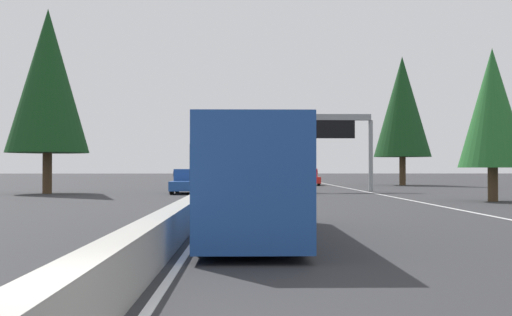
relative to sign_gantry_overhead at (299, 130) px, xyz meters
The scene contains 13 objects.
ground_plane 15.77m from the sign_gantry_overhead, 23.85° to the left, with size 320.00×320.00×0.00m, color #2D2D30.
median_barrier 34.56m from the sign_gantry_overhead, 10.66° to the left, with size 180.00×0.56×0.90m, color #9E9B93.
shoulder_stripe_right 24.81m from the sign_gantry_overhead, 13.05° to the right, with size 160.00×0.16×0.01m, color silver.
shoulder_stripe_median 24.88m from the sign_gantry_overhead, 13.74° to the left, with size 160.00×0.16×0.01m, color silver.
sign_gantry_overhead is the anchor object (origin of this frame).
bus_far_center 34.43m from the sign_gantry_overhead, behind, with size 11.50×2.55×3.10m.
sedan_near_center 7.08m from the sign_gantry_overhead, 133.70° to the left, with size 4.40×1.80×1.47m.
pickup_mid_right 20.18m from the sign_gantry_overhead, ahead, with size 5.60×2.00×1.86m.
sedan_far_right 71.26m from the sign_gantry_overhead, ahead, with size 4.40×1.80×1.47m.
oncoming_near 10.41m from the sign_gantry_overhead, 110.38° to the left, with size 5.60×2.00×1.86m.
conifer_right_near 18.49m from the sign_gantry_overhead, 147.28° to the right, with size 3.94×3.94×8.96m.
conifer_right_mid 23.71m from the sign_gantry_overhead, 34.96° to the right, with size 6.42×6.42×14.60m.
conifer_left_near 20.11m from the sign_gantry_overhead, 100.65° to the left, with size 6.21×6.21×14.12m.
Camera 1 is at (-5.94, -1.56, 1.94)m, focal length 44.65 mm.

